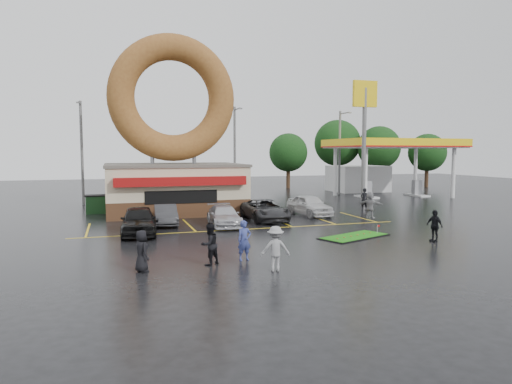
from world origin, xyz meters
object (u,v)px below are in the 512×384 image
object	(u,v)px
streetlight_mid	(235,150)
streetlight_right	(340,150)
car_grey	(265,210)
dumpster	(98,205)
putting_green	(354,236)
car_dgrey	(166,215)
donut_shop	(173,154)
person_blue	(244,240)
shell_sign	(364,119)
streetlight_left	(82,150)
car_black	(138,220)
car_white	(309,205)
person_cameraman	(434,226)
gas_station	(377,160)
car_silver	(224,216)

from	to	relation	value
streetlight_mid	streetlight_right	world-z (taller)	same
car_grey	dumpster	size ratio (longest dim) A/B	2.81
streetlight_right	putting_green	xyz separation A→B (m)	(-11.09, -22.69, -4.75)
streetlight_mid	car_dgrey	size ratio (longest dim) A/B	2.30
streetlight_mid	dumpster	distance (m)	15.08
donut_shop	person_blue	xyz separation A→B (m)	(0.75, -17.06, -3.61)
shell_sign	donut_shop	bearing A→B (deg)	176.53
streetlight_left	car_grey	xyz separation A→B (m)	(12.24, -13.45, -4.08)
person_blue	dumpster	bearing A→B (deg)	100.52
streetlight_right	putting_green	distance (m)	25.69
car_black	car_white	distance (m)	12.98
streetlight_left	car_black	xyz separation A→B (m)	(3.80, -16.38, -3.99)
dumpster	putting_green	world-z (taller)	dumpster
car_black	car_dgrey	world-z (taller)	car_black
donut_shop	car_white	bearing A→B (deg)	-29.91
donut_shop	person_blue	distance (m)	17.45
streetlight_right	dumpster	size ratio (longest dim) A/B	5.00
person_cameraman	donut_shop	bearing A→B (deg)	-156.31
car_grey	donut_shop	bearing A→B (deg)	128.83
donut_shop	gas_station	world-z (taller)	donut_shop
shell_sign	streetlight_right	bearing A→B (deg)	73.17
shell_sign	car_grey	size ratio (longest dim) A/B	2.10
streetlight_left	streetlight_mid	xyz separation A→B (m)	(14.00, 1.00, 0.00)
car_dgrey	person_blue	distance (m)	10.81
gas_station	person_cameraman	distance (m)	26.98
streetlight_mid	car_black	xyz separation A→B (m)	(-10.20, -17.38, -3.99)
car_grey	putting_green	bearing A→B (deg)	-69.82
gas_station	car_black	bearing A→B (deg)	-146.42
donut_shop	dumpster	size ratio (longest dim) A/B	7.50
shell_sign	person_cameraman	size ratio (longest dim) A/B	6.44
donut_shop	car_dgrey	size ratio (longest dim) A/B	3.45
donut_shop	shell_sign	size ratio (longest dim) A/B	1.27
streetlight_mid	car_white	bearing A→B (deg)	-81.04
car_white	putting_green	world-z (taller)	car_white
shell_sign	car_grey	bearing A→B (deg)	-152.77
person_cameraman	putting_green	xyz separation A→B (m)	(-3.26, 2.37, -0.79)
person_blue	streetlight_mid	bearing A→B (deg)	66.89
car_silver	person_cameraman	world-z (taller)	person_cameraman
car_black	car_silver	world-z (taller)	car_black
car_white	person_cameraman	distance (m)	11.08
person_blue	person_cameraman	bearing A→B (deg)	-3.86
streetlight_mid	streetlight_right	xyz separation A→B (m)	(12.00, 1.00, 0.00)
donut_shop	car_white	size ratio (longest dim) A/B	3.04
shell_sign	person_cameraman	xyz separation A→B (m)	(-4.83, -15.14, -6.55)
gas_station	putting_green	bearing A→B (deg)	-124.81
car_black	car_grey	bearing A→B (deg)	22.70
dumpster	donut_shop	bearing A→B (deg)	-10.87
streetlight_left	streetlight_right	distance (m)	26.08
car_black	streetlight_left	bearing A→B (deg)	106.65
dumpster	streetlight_left	bearing A→B (deg)	99.69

